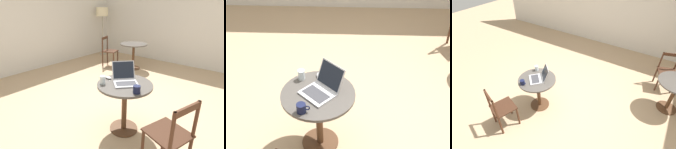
{
  "view_description": "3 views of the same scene",
  "coord_description": "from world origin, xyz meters",
  "views": [
    {
      "loc": [
        -2.15,
        -1.55,
        1.68
      ],
      "look_at": [
        -0.2,
        0.08,
        0.69
      ],
      "focal_mm": 28.0,
      "sensor_mm": 36.0,
      "label": 1
    },
    {
      "loc": [
        -0.12,
        -2.64,
        2.74
      ],
      "look_at": [
        -0.23,
        0.19,
        0.58
      ],
      "focal_mm": 50.0,
      "sensor_mm": 36.0,
      "label": 2
    },
    {
      "loc": [
        1.49,
        -2.27,
        2.89
      ],
      "look_at": [
        -0.15,
        0.25,
        0.58
      ],
      "focal_mm": 28.0,
      "sensor_mm": 36.0,
      "label": 3
    }
  ],
  "objects": [
    {
      "name": "cafe_table_near",
      "position": [
        -0.41,
        -0.32,
        0.56
      ],
      "size": [
        0.74,
        0.74,
        0.72
      ],
      "color": "#51331E",
      "rests_on": "ground_plane"
    },
    {
      "name": "ground_plane",
      "position": [
        0.0,
        0.0,
        0.0
      ],
      "size": [
        16.0,
        16.0,
        0.0
      ],
      "primitive_type": "plane",
      "color": "tan"
    },
    {
      "name": "wall_back",
      "position": [
        0.0,
        3.23,
        1.35
      ],
      "size": [
        9.4,
        0.06,
        2.7
      ],
      "color": "silver",
      "rests_on": "ground_plane"
    },
    {
      "name": "chair_near_front",
      "position": [
        -0.65,
        -1.09,
        0.44
      ],
      "size": [
        0.5,
        0.5,
        0.86
      ],
      "color": "#472819",
      "rests_on": "ground_plane"
    },
    {
      "name": "drinking_glass",
      "position": [
        -0.6,
        -0.1,
        0.78
      ],
      "size": [
        0.07,
        0.07,
        0.11
      ],
      "color": "silver",
      "rests_on": "cafe_table_near"
    },
    {
      "name": "laptop",
      "position": [
        -0.37,
        -0.3,
        0.78
      ],
      "size": [
        0.48,
        0.48,
        0.25
      ],
      "color": "#B7B7BC",
      "rests_on": "cafe_table_near"
    },
    {
      "name": "mouse",
      "position": [
        -0.42,
        -0.04,
        0.74
      ],
      "size": [
        0.06,
        0.1,
        0.03
      ],
      "color": "#B7B7BC",
      "rests_on": "cafe_table_near"
    },
    {
      "name": "mug",
      "position": [
        -0.54,
        -0.59,
        0.77
      ],
      "size": [
        0.13,
        0.09,
        0.09
      ],
      "color": "#141938",
      "rests_on": "cafe_table_near"
    },
    {
      "name": "cafe_table_mid",
      "position": [
        1.95,
        1.09,
        0.56
      ],
      "size": [
        0.74,
        0.74,
        0.72
      ],
      "color": "#51331E",
      "rests_on": "ground_plane"
    },
    {
      "name": "chair_mid_back",
      "position": [
        1.73,
        1.81,
        0.44
      ],
      "size": [
        0.5,
        0.5,
        0.86
      ],
      "color": "#472819",
      "rests_on": "ground_plane"
    }
  ]
}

